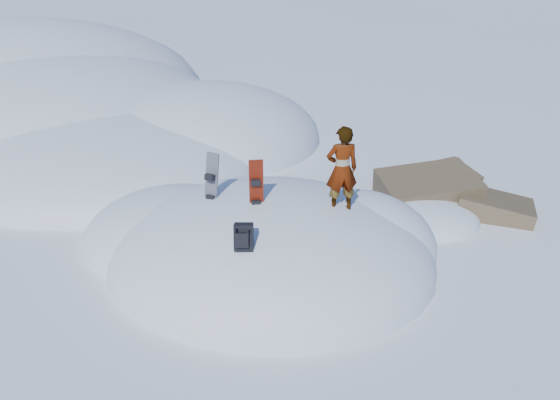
# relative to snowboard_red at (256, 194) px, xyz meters

# --- Properties ---
(ground) EXTENTS (120.00, 120.00, 0.00)m
(ground) POSITION_rel_snowboard_red_xyz_m (0.22, 0.25, -1.66)
(ground) COLOR white
(ground) RESTS_ON ground
(snow_mound) EXTENTS (8.00, 6.00, 3.00)m
(snow_mound) POSITION_rel_snowboard_red_xyz_m (0.05, 0.49, -1.66)
(snow_mound) COLOR silver
(snow_mound) RESTS_ON ground
(snow_ridge) EXTENTS (21.50, 18.50, 6.40)m
(snow_ridge) POSITION_rel_snowboard_red_xyz_m (-10.21, 10.09, -1.66)
(snow_ridge) COLOR silver
(snow_ridge) RESTS_ON ground
(rock_outcrop) EXTENTS (4.68, 4.41, 1.68)m
(rock_outcrop) POSITION_rel_snowboard_red_xyz_m (3.94, 3.26, -1.65)
(rock_outcrop) COLOR brown
(rock_outcrop) RESTS_ON ground
(snowboard_red) EXTENTS (0.29, 0.21, 1.51)m
(snowboard_red) POSITION_rel_snowboard_red_xyz_m (0.00, 0.00, 0.00)
(snowboard_red) COLOR #B22309
(snowboard_red) RESTS_ON snow_mound
(snowboard_dark) EXTENTS (0.38, 0.39, 1.54)m
(snowboard_dark) POSITION_rel_snowboard_red_xyz_m (-1.00, 0.29, -0.08)
(snowboard_dark) COLOR black
(snowboard_dark) RESTS_ON snow_mound
(backpack) EXTENTS (0.38, 0.43, 0.56)m
(backpack) POSITION_rel_snowboard_red_xyz_m (0.01, -1.38, -0.20)
(backpack) COLOR black
(backpack) RESTS_ON snow_mound
(gear_pile) EXTENTS (0.89, 0.78, 0.23)m
(gear_pile) POSITION_rel_snowboard_red_xyz_m (-1.83, -0.60, -1.55)
(gear_pile) COLOR black
(gear_pile) RESTS_ON ground
(person) EXTENTS (0.74, 0.60, 1.77)m
(person) POSITION_rel_snowboard_red_xyz_m (1.65, 0.31, 0.51)
(person) COLOR slate
(person) RESTS_ON snow_mound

